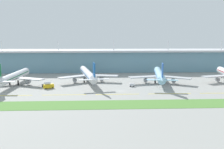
% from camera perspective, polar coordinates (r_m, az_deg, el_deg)
% --- Properties ---
extents(ground_plane, '(600.00, 600.00, 0.00)m').
position_cam_1_polar(ground_plane, '(172.73, 2.00, -3.73)').
color(ground_plane, gray).
extents(terminal_building, '(288.00, 34.00, 31.18)m').
position_cam_1_polar(terminal_building, '(265.36, 0.32, 3.24)').
color(terminal_building, '#6693A8').
rests_on(terminal_building, ground).
extents(airliner_nearest, '(48.75, 61.51, 18.90)m').
position_cam_1_polar(airliner_nearest, '(206.44, -21.14, -0.41)').
color(airliner_nearest, silver).
rests_on(airliner_nearest, ground).
extents(airliner_near_middle, '(47.92, 70.63, 18.90)m').
position_cam_1_polar(airliner_near_middle, '(205.13, -5.47, 0.11)').
color(airliner_near_middle, white).
rests_on(airliner_near_middle, ground).
extents(airliner_far_middle, '(48.15, 64.71, 18.90)m').
position_cam_1_polar(airliner_far_middle, '(203.05, 10.61, -0.10)').
color(airliner_far_middle, '#9ED1EA').
rests_on(airliner_far_middle, ground).
extents(taxiway_stripe_west, '(28.00, 0.70, 0.04)m').
position_cam_1_polar(taxiway_stripe_west, '(172.66, -21.98, -4.40)').
color(taxiway_stripe_west, yellow).
rests_on(taxiway_stripe_west, ground).
extents(taxiway_stripe_mid_west, '(28.00, 0.70, 0.04)m').
position_cam_1_polar(taxiway_stripe_mid_west, '(164.60, -10.71, -4.53)').
color(taxiway_stripe_mid_west, yellow).
rests_on(taxiway_stripe_mid_west, ground).
extents(taxiway_stripe_centre, '(28.00, 0.70, 0.04)m').
position_cam_1_polar(taxiway_stripe_centre, '(163.36, 1.22, -4.47)').
color(taxiway_stripe_centre, yellow).
rests_on(taxiway_stripe_centre, ground).
extents(taxiway_stripe_mid_east, '(28.00, 0.70, 0.04)m').
position_cam_1_polar(taxiway_stripe_mid_east, '(169.09, 12.83, -4.23)').
color(taxiway_stripe_mid_east, yellow).
rests_on(taxiway_stripe_mid_east, ground).
extents(taxiway_stripe_east, '(28.00, 0.70, 0.04)m').
position_cam_1_polar(taxiway_stripe_east, '(181.13, 23.27, -3.87)').
color(taxiway_stripe_east, yellow).
rests_on(taxiway_stripe_east, ground).
extents(grass_verge, '(300.00, 18.00, 0.10)m').
position_cam_1_polar(grass_verge, '(140.51, 3.13, -6.73)').
color(grass_verge, '#518438').
rests_on(grass_verge, ground).
extents(baggage_cart, '(3.60, 1.97, 2.48)m').
position_cam_1_polar(baggage_cart, '(187.36, 4.51, -2.35)').
color(baggage_cart, silver).
rests_on(baggage_cart, ground).
extents(fuel_truck, '(7.56, 5.75, 4.95)m').
position_cam_1_polar(fuel_truck, '(185.55, -14.14, -2.40)').
color(fuel_truck, gold).
rests_on(fuel_truck, ground).
extents(pushback_tug, '(4.27, 5.01, 1.85)m').
position_cam_1_polar(pushback_tug, '(192.07, -15.00, -2.40)').
color(pushback_tug, '#333842').
rests_on(pushback_tug, ground).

